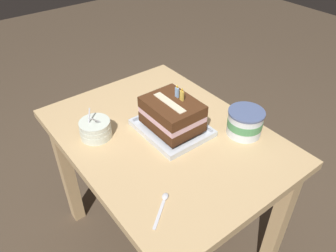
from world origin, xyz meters
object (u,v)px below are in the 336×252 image
at_px(bowl_stack, 95,129).
at_px(serving_spoon_near_tray, 163,202).
at_px(foil_tray, 172,129).
at_px(birthday_cake, 172,114).
at_px(ice_cream_tub, 245,122).

distance_m(bowl_stack, serving_spoon_near_tray, 0.43).
bearing_deg(foil_tray, bowl_stack, -120.33).
bearing_deg(serving_spoon_near_tray, birthday_cake, 137.68).
bearing_deg(birthday_cake, serving_spoon_near_tray, -42.32).
height_order(foil_tray, serving_spoon_near_tray, foil_tray).
distance_m(foil_tray, birthday_cake, 0.07).
relative_size(birthday_cake, serving_spoon_near_tray, 1.81).
height_order(birthday_cake, serving_spoon_near_tray, birthday_cake).
height_order(birthday_cake, ice_cream_tub, birthday_cake).
bearing_deg(bowl_stack, ice_cream_tub, 54.35).
bearing_deg(ice_cream_tub, foil_tray, -131.24).
distance_m(foil_tray, ice_cream_tub, 0.29).
xyz_separation_m(foil_tray, bowl_stack, (-0.15, -0.26, 0.03)).
distance_m(foil_tray, bowl_stack, 0.31).
distance_m(ice_cream_tub, serving_spoon_near_tray, 0.48).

